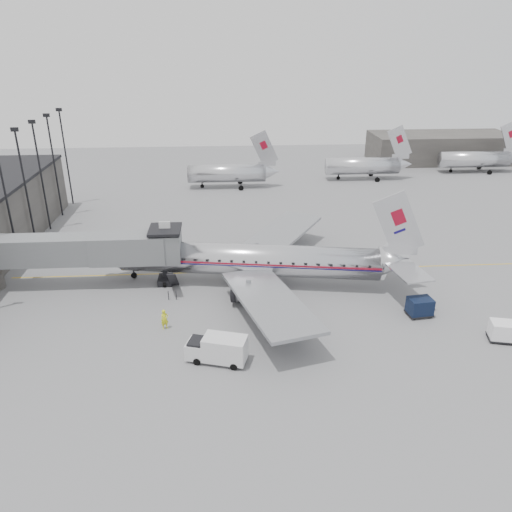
{
  "coord_description": "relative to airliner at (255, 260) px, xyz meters",
  "views": [
    {
      "loc": [
        -2.51,
        -46.74,
        25.13
      ],
      "look_at": [
        0.78,
        3.11,
        3.2
      ],
      "focal_mm": 35.0,
      "sensor_mm": 36.0,
      "label": 1
    }
  ],
  "objects": [
    {
      "name": "baggage_cart_navy",
      "position": [
        15.62,
        -8.1,
        -1.83
      ],
      "size": [
        2.57,
        2.09,
        1.86
      ],
      "rotation": [
        0.0,
        0.0,
        0.13
      ],
      "color": "black",
      "rests_on": "ground"
    },
    {
      "name": "jet_bridge",
      "position": [
        -17.36,
        0.78,
        1.36
      ],
      "size": [
        21.0,
        6.2,
        7.1
      ],
      "color": "#5D6062",
      "rests_on": "ground"
    },
    {
      "name": "ground",
      "position": [
        -0.7,
        -2.89,
        -2.82
      ],
      "size": [
        160.0,
        160.0,
        0.0
      ],
      "primitive_type": "plane",
      "color": "slate",
      "rests_on": "ground"
    },
    {
      "name": "airliner",
      "position": [
        0.0,
        0.0,
        0.0
      ],
      "size": [
        35.22,
        32.4,
        11.2
      ],
      "rotation": [
        0.0,
        0.0,
        -0.16
      ],
      "color": "silver",
      "rests_on": "ground"
    },
    {
      "name": "distant_aircraft_near",
      "position": [
        -2.49,
        39.11,
        -0.08
      ],
      "size": [
        16.39,
        3.2,
        10.26
      ],
      "color": "silver",
      "rests_on": "ground"
    },
    {
      "name": "apron_line",
      "position": [
        2.3,
        3.11,
        -2.81
      ],
      "size": [
        60.0,
        0.15,
        0.01
      ],
      "primitive_type": "cube",
      "rotation": [
        0.0,
        0.0,
        1.57
      ],
      "color": "gold",
      "rests_on": "ground"
    },
    {
      "name": "service_van",
      "position": [
        -4.13,
        -14.39,
        -1.56
      ],
      "size": [
        5.41,
        3.29,
        2.39
      ],
      "rotation": [
        0.0,
        0.0,
        -0.29
      ],
      "color": "silver",
      "rests_on": "ground"
    },
    {
      "name": "distant_aircraft_far",
      "position": [
        47.51,
        47.11,
        -0.08
      ],
      "size": [
        16.39,
        3.2,
        10.26
      ],
      "color": "silver",
      "rests_on": "ground"
    },
    {
      "name": "ramp_worker",
      "position": [
        -9.09,
        -8.89,
        -1.83
      ],
      "size": [
        0.85,
        0.72,
        1.97
      ],
      "primitive_type": "imported",
      "rotation": [
        0.0,
        0.0,
        0.42
      ],
      "color": "yellow",
      "rests_on": "ground"
    },
    {
      "name": "floodlight_masts",
      "position": [
        -28.2,
        10.11,
        5.55
      ],
      "size": [
        0.9,
        42.25,
        15.25
      ],
      "color": "black",
      "rests_on": "ground"
    },
    {
      "name": "distant_aircraft_mid",
      "position": [
        23.51,
        43.11,
        -0.08
      ],
      "size": [
        16.39,
        3.2,
        10.26
      ],
      "color": "silver",
      "rests_on": "ground"
    },
    {
      "name": "baggage_cart_white",
      "position": [
        21.46,
        -12.89,
        -1.85
      ],
      "size": [
        2.66,
        2.26,
        1.82
      ],
      "rotation": [
        0.0,
        0.0,
        -0.24
      ],
      "color": "white",
      "rests_on": "ground"
    },
    {
      "name": "hangar",
      "position": [
        44.3,
        57.11,
        0.18
      ],
      "size": [
        30.0,
        12.0,
        6.0
      ],
      "primitive_type": "cube",
      "color": "#3B3936",
      "rests_on": "ground"
    }
  ]
}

